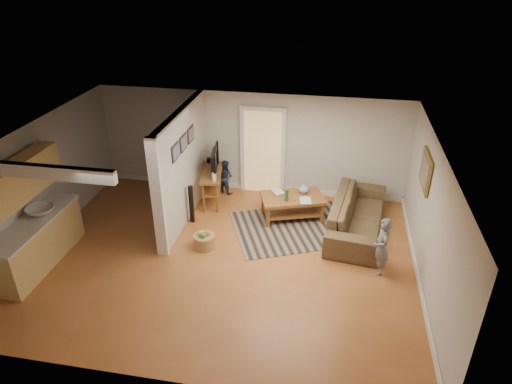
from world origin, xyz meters
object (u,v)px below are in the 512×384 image
(toy_basket, at_px, (204,240))
(sofa, at_px, (355,230))
(speaker_right, at_px, (210,175))
(toddler, at_px, (226,192))
(coffee_table, at_px, (293,201))
(speaker_left, at_px, (191,204))
(tv_console, at_px, (212,175))
(child, at_px, (377,272))

(toy_basket, bearing_deg, sofa, 21.74)
(sofa, relative_size, speaker_right, 2.85)
(speaker_right, distance_m, toddler, 0.61)
(coffee_table, height_order, speaker_left, speaker_left)
(sofa, xyz_separation_m, speaker_left, (-3.60, -0.30, 0.45))
(coffee_table, bearing_deg, toddler, 153.28)
(toddler, bearing_deg, tv_console, 96.89)
(child, bearing_deg, toddler, -136.77)
(tv_console, height_order, speaker_right, tv_console)
(coffee_table, bearing_deg, toy_basket, -137.33)
(tv_console, bearing_deg, toddler, 58.70)
(child, distance_m, toddler, 4.45)
(coffee_table, bearing_deg, speaker_left, -164.63)
(toy_basket, xyz_separation_m, toddler, (-0.14, 2.42, -0.16))
(sofa, bearing_deg, tv_console, 86.23)
(sofa, relative_size, coffee_table, 1.67)
(tv_console, bearing_deg, toy_basket, -91.07)
(tv_console, bearing_deg, sofa, -22.35)
(coffee_table, height_order, toy_basket, coffee_table)
(toddler, bearing_deg, speaker_right, 27.39)
(speaker_right, relative_size, toddler, 1.05)
(sofa, height_order, toy_basket, toy_basket)
(speaker_right, distance_m, toy_basket, 2.49)
(sofa, distance_m, speaker_right, 3.82)
(coffee_table, xyz_separation_m, toy_basket, (-1.65, -1.52, -0.26))
(speaker_left, xyz_separation_m, child, (4.00, -1.12, -0.45))
(tv_console, relative_size, speaker_left, 1.47)
(sofa, distance_m, toddler, 3.42)
(coffee_table, xyz_separation_m, toddler, (-1.79, 0.90, -0.42))
(speaker_left, xyz_separation_m, toy_basket, (0.54, -0.92, -0.28))
(coffee_table, distance_m, child, 2.54)
(coffee_table, relative_size, toy_basket, 3.57)
(speaker_left, height_order, speaker_right, speaker_right)
(speaker_right, bearing_deg, toy_basket, -84.59)
(sofa, bearing_deg, child, -156.56)
(toddler, bearing_deg, child, 171.30)
(tv_console, distance_m, speaker_right, 0.61)
(sofa, distance_m, speaker_left, 3.64)
(coffee_table, distance_m, toddler, 2.04)
(tv_console, relative_size, toddler, 1.51)
(speaker_left, height_order, toy_basket, speaker_left)
(speaker_left, bearing_deg, toy_basket, -62.63)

